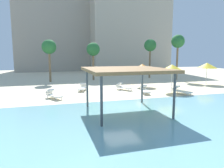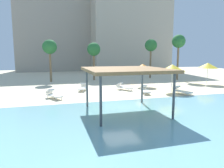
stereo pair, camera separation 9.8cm
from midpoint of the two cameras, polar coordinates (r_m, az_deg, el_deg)
The scene contains 17 objects.
ground_plane at distance 14.60m, azimuth 2.42°, elevation -6.11°, with size 80.00×80.00×0.00m, color beige.
lagoon_water at distance 10.01m, azimuth 12.54°, elevation -12.94°, with size 44.00×13.50×0.04m, color #7AB7C1.
shade_pavilion at distance 12.44m, azimuth 3.79°, elevation 3.72°, with size 4.84×4.84×2.79m.
beach_umbrella_orange_2 at distance 23.88m, azimuth 8.42°, elevation 4.90°, with size 2.06×2.06×2.57m.
beach_umbrella_yellow_3 at distance 20.80m, azimuth 16.40°, elevation 4.35°, with size 2.48×2.48×2.69m.
beach_umbrella_yellow_4 at distance 27.78m, azimuth 25.11°, elevation 4.74°, with size 2.37×2.37×2.65m.
lounge_chair_0 at distance 17.62m, azimuth -16.35°, elevation -2.87°, with size 1.40×1.96×0.74m.
lounge_chair_1 at distance 19.87m, azimuth 18.67°, elevation -1.75°, with size 1.07×1.99×0.74m.
lounge_chair_2 at distance 21.17m, azimuth 3.05°, elevation -0.75°, with size 1.47×1.94×0.74m.
lounge_chair_3 at distance 19.44m, azimuth 9.08°, elevation -1.63°, with size 1.01×1.98×0.74m.
lounge_chair_4 at distance 20.91m, azimuth -8.47°, elevation -0.93°, with size 1.16×1.99×0.74m.
palm_tree_0 at distance 28.51m, azimuth -17.38°, elevation 9.71°, with size 1.90×1.90×5.64m.
palm_tree_1 at distance 29.48m, azimuth -5.42°, elevation 9.50°, with size 1.90×1.90×5.38m.
palm_tree_2 at distance 32.86m, azimuth 10.61°, elevation 10.41°, with size 1.90×1.90×6.08m.
palm_tree_3 at distance 31.35m, azimuth 17.96°, elevation 11.06°, with size 1.90×1.90×6.53m.
hotel_block_0 at distance 51.88m, azimuth -13.79°, elevation 15.54°, with size 20.75×10.76×21.01m, color #9E9384.
hotel_block_1 at distance 48.74m, azimuth 4.33°, elevation 14.30°, with size 17.41×9.86×17.73m, color #B2A893.
Camera 1 is at (-4.69, -13.36, 3.58)m, focal length 32.51 mm.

